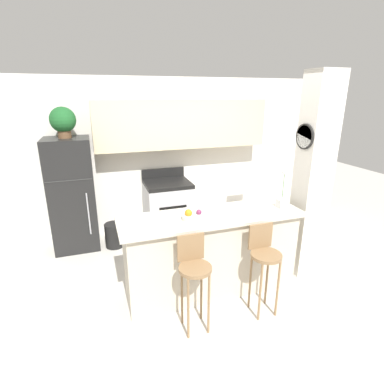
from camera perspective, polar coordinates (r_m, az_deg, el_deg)
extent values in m
plane|color=beige|center=(3.87, 3.54, -17.96)|extent=(14.00, 14.00, 0.00)
cube|color=white|center=(5.21, -4.80, 6.96)|extent=(5.60, 0.06, 2.55)
cube|color=beige|center=(5.01, -1.79, 12.80)|extent=(2.84, 0.32, 0.77)
cube|color=silver|center=(4.96, -5.51, 10.87)|extent=(0.72, 0.28, 0.12)
cube|color=white|center=(4.01, 21.97, 2.29)|extent=(0.36, 0.32, 2.55)
cylinder|color=black|center=(3.79, 20.66, 9.86)|extent=(0.02, 0.30, 0.30)
cylinder|color=white|center=(3.78, 20.59, 9.86)|extent=(0.01, 0.26, 0.26)
cube|color=beige|center=(3.61, 3.69, -11.87)|extent=(1.99, 0.52, 0.95)
cube|color=beige|center=(3.39, 3.86, -4.65)|extent=(2.11, 0.64, 0.03)
cube|color=black|center=(4.91, -21.43, -3.47)|extent=(0.64, 0.62, 1.15)
cube|color=black|center=(4.69, -22.61, 6.19)|extent=(0.64, 0.62, 0.54)
cube|color=#333333|center=(4.44, -22.41, 2.01)|extent=(0.61, 0.01, 0.01)
cylinder|color=#B2B2B7|center=(4.58, -19.09, -3.98)|extent=(0.02, 0.02, 0.63)
cube|color=silver|center=(5.07, -4.56, -3.36)|extent=(0.74, 0.65, 0.85)
cube|color=black|center=(4.93, -4.69, 1.57)|extent=(0.74, 0.65, 0.06)
cube|color=black|center=(5.18, -5.54, 3.65)|extent=(0.74, 0.04, 0.16)
cube|color=black|center=(4.76, -3.59, -4.27)|extent=(0.44, 0.01, 0.27)
cylinder|color=olive|center=(2.95, 0.61, -14.37)|extent=(0.32, 0.32, 0.03)
cube|color=olive|center=(2.98, -0.26, -10.48)|extent=(0.27, 0.02, 0.28)
cylinder|color=olive|center=(3.05, -0.72, -21.37)|extent=(0.02, 0.02, 0.68)
cylinder|color=olive|center=(3.11, 3.21, -20.56)|extent=(0.02, 0.02, 0.68)
cylinder|color=olive|center=(3.21, -1.93, -19.10)|extent=(0.02, 0.02, 0.68)
cylinder|color=olive|center=(3.26, 1.78, -18.40)|extent=(0.02, 0.02, 0.68)
cylinder|color=olive|center=(3.25, 13.96, -11.62)|extent=(0.32, 0.32, 0.03)
cube|color=olive|center=(3.28, 12.90, -8.15)|extent=(0.27, 0.02, 0.28)
cylinder|color=olive|center=(3.32, 12.86, -18.16)|extent=(0.02, 0.02, 0.68)
cylinder|color=olive|center=(3.42, 16.01, -17.25)|extent=(0.02, 0.02, 0.68)
cylinder|color=olive|center=(3.46, 11.02, -16.31)|extent=(0.02, 0.02, 0.68)
cylinder|color=olive|center=(3.56, 14.08, -15.51)|extent=(0.02, 0.02, 0.68)
cylinder|color=brown|center=(4.64, -23.11, 10.18)|extent=(0.18, 0.18, 0.12)
sphere|color=#1E5B28|center=(4.62, -23.41, 12.53)|extent=(0.35, 0.35, 0.35)
cube|color=white|center=(3.73, 16.69, -2.11)|extent=(0.10, 0.10, 0.10)
cylinder|color=#386633|center=(3.67, 16.98, 0.98)|extent=(0.01, 0.01, 0.32)
sphere|color=white|center=(3.62, 17.24, 3.71)|extent=(0.07, 0.07, 0.07)
cylinder|color=silver|center=(3.26, 0.37, -4.76)|extent=(0.27, 0.27, 0.05)
sphere|color=#7A2D56|center=(3.27, 1.33, -3.87)|extent=(0.06, 0.06, 0.06)
sphere|color=orange|center=(3.23, -0.68, -4.01)|extent=(0.08, 0.08, 0.08)
cylinder|color=black|center=(4.86, -14.59, -7.95)|extent=(0.28, 0.28, 0.38)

